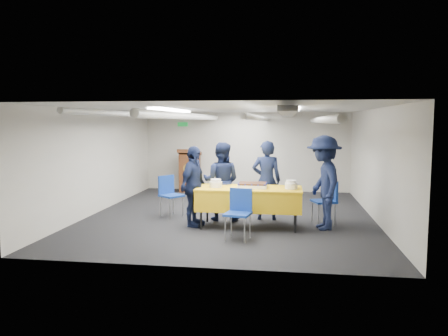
{
  "coord_description": "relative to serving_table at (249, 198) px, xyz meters",
  "views": [
    {
      "loc": [
        1.21,
        -9.28,
        2.01
      ],
      "look_at": [
        -0.12,
        -0.2,
        1.05
      ],
      "focal_mm": 35.0,
      "sensor_mm": 36.0,
      "label": 1
    }
  ],
  "objects": [
    {
      "name": "plate_stack_left",
      "position": [
        -0.64,
        -0.05,
        0.28
      ],
      "size": [
        0.24,
        0.24,
        0.16
      ],
      "color": "white",
      "rests_on": "serving_table"
    },
    {
      "name": "sailor_d",
      "position": [
        1.4,
        0.06,
        0.33
      ],
      "size": [
        0.85,
        1.24,
        1.77
      ],
      "primitive_type": "imported",
      "rotation": [
        0.0,
        0.0,
        -1.39
      ],
      "color": "black",
      "rests_on": "ground"
    },
    {
      "name": "sailor_b",
      "position": [
        -0.63,
        0.55,
        0.24
      ],
      "size": [
        0.82,
        0.66,
        1.61
      ],
      "primitive_type": "imported",
      "rotation": [
        0.0,
        0.0,
        3.07
      ],
      "color": "black",
      "rests_on": "ground"
    },
    {
      "name": "chair_near",
      "position": [
        -0.1,
        -0.86,
        -0.03
      ],
      "size": [
        0.49,
        0.49,
        0.87
      ],
      "color": "gray",
      "rests_on": "ground"
    },
    {
      "name": "sheet_cake",
      "position": [
        0.06,
        0.01,
        0.26
      ],
      "size": [
        0.56,
        0.44,
        0.1
      ],
      "color": "white",
      "rests_on": "serving_table"
    },
    {
      "name": "chair_left",
      "position": [
        -1.8,
        0.78,
        -0.03
      ],
      "size": [
        0.59,
        0.59,
        0.87
      ],
      "color": "gray",
      "rests_on": "ground"
    },
    {
      "name": "sailor_c",
      "position": [
        -1.08,
        -0.07,
        0.22
      ],
      "size": [
        0.58,
        0.98,
        1.56
      ],
      "primitive_type": "imported",
      "rotation": [
        0.0,
        0.0,
        1.34
      ],
      "color": "black",
      "rests_on": "ground"
    },
    {
      "name": "serving_table",
      "position": [
        0.0,
        0.0,
        0.0
      ],
      "size": [
        2.0,
        0.89,
        0.77
      ],
      "color": "black",
      "rests_on": "ground"
    },
    {
      "name": "podium",
      "position": [
        -2.09,
        4.09,
        0.05
      ],
      "size": [
        0.62,
        0.53,
        1.25
      ],
      "color": "brown",
      "rests_on": "ground"
    },
    {
      "name": "ground",
      "position": [
        -0.49,
        1.04,
        -0.56
      ],
      "size": [
        7.0,
        7.0,
        0.0
      ],
      "primitive_type": "plane",
      "color": "black",
      "rests_on": "ground"
    },
    {
      "name": "room_shell",
      "position": [
        -0.4,
        1.45,
        1.25
      ],
      "size": [
        6.0,
        7.0,
        2.3
      ],
      "color": "beige",
      "rests_on": "ground"
    },
    {
      "name": "plate_stack_right",
      "position": [
        0.79,
        -0.05,
        0.29
      ],
      "size": [
        0.24,
        0.24,
        0.16
      ],
      "color": "white",
      "rests_on": "serving_table"
    },
    {
      "name": "chair_right",
      "position": [
        1.52,
        0.52,
        -0.03
      ],
      "size": [
        0.53,
        0.53,
        0.87
      ],
      "color": "gray",
      "rests_on": "ground"
    },
    {
      "name": "sailor_a",
      "position": [
        0.29,
        0.72,
        0.26
      ],
      "size": [
        0.63,
        0.44,
        1.64
      ],
      "primitive_type": "imported",
      "rotation": [
        0.0,
        0.0,
        3.22
      ],
      "color": "black",
      "rests_on": "ground"
    }
  ]
}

